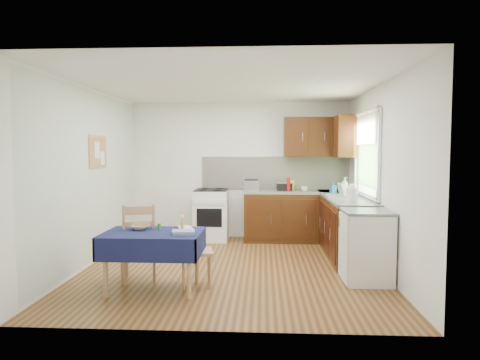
# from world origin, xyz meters

# --- Properties ---
(floor) EXTENTS (4.20, 4.20, 0.00)m
(floor) POSITION_xyz_m (0.00, 0.00, 0.00)
(floor) COLOR #4F2915
(floor) RESTS_ON ground
(ceiling) EXTENTS (4.00, 4.20, 0.02)m
(ceiling) POSITION_xyz_m (0.00, 0.00, 2.50)
(ceiling) COLOR white
(ceiling) RESTS_ON wall_back
(wall_back) EXTENTS (4.00, 0.02, 2.50)m
(wall_back) POSITION_xyz_m (0.00, 2.10, 1.25)
(wall_back) COLOR white
(wall_back) RESTS_ON ground
(wall_front) EXTENTS (4.00, 0.02, 2.50)m
(wall_front) POSITION_xyz_m (0.00, -2.10, 1.25)
(wall_front) COLOR white
(wall_front) RESTS_ON ground
(wall_left) EXTENTS (0.02, 4.20, 2.50)m
(wall_left) POSITION_xyz_m (-2.00, 0.00, 1.25)
(wall_left) COLOR silver
(wall_left) RESTS_ON ground
(wall_right) EXTENTS (0.02, 4.20, 2.50)m
(wall_right) POSITION_xyz_m (2.00, 0.00, 1.25)
(wall_right) COLOR white
(wall_right) RESTS_ON ground
(base_cabinets) EXTENTS (1.90, 2.30, 0.86)m
(base_cabinets) POSITION_xyz_m (1.36, 1.26, 0.43)
(base_cabinets) COLOR #311A08
(base_cabinets) RESTS_ON ground
(worktop_back) EXTENTS (1.90, 0.60, 0.04)m
(worktop_back) POSITION_xyz_m (1.05, 1.80, 0.88)
(worktop_back) COLOR slate
(worktop_back) RESTS_ON base_cabinets
(worktop_right) EXTENTS (0.60, 1.70, 0.04)m
(worktop_right) POSITION_xyz_m (1.70, 0.65, 0.88)
(worktop_right) COLOR slate
(worktop_right) RESTS_ON base_cabinets
(worktop_corner) EXTENTS (0.60, 0.60, 0.04)m
(worktop_corner) POSITION_xyz_m (1.70, 1.80, 0.88)
(worktop_corner) COLOR slate
(worktop_corner) RESTS_ON base_cabinets
(splashback) EXTENTS (2.70, 0.02, 0.60)m
(splashback) POSITION_xyz_m (0.65, 2.08, 1.20)
(splashback) COLOR beige
(splashback) RESTS_ON wall_back
(upper_cabinets) EXTENTS (1.20, 0.85, 0.70)m
(upper_cabinets) POSITION_xyz_m (1.52, 1.80, 1.85)
(upper_cabinets) COLOR #311A08
(upper_cabinets) RESTS_ON wall_back
(stove) EXTENTS (0.60, 0.61, 0.92)m
(stove) POSITION_xyz_m (-0.50, 1.80, 0.46)
(stove) COLOR white
(stove) RESTS_ON ground
(window) EXTENTS (0.04, 1.48, 1.26)m
(window) POSITION_xyz_m (1.97, 0.70, 1.65)
(window) COLOR #355C26
(window) RESTS_ON wall_right
(fridge) EXTENTS (0.58, 0.60, 0.89)m
(fridge) POSITION_xyz_m (1.70, -0.55, 0.44)
(fridge) COLOR white
(fridge) RESTS_ON ground
(corkboard) EXTENTS (0.04, 0.62, 0.47)m
(corkboard) POSITION_xyz_m (-1.97, 0.30, 1.60)
(corkboard) COLOR tan
(corkboard) RESTS_ON wall_left
(dining_table) EXTENTS (1.13, 0.76, 0.68)m
(dining_table) POSITION_xyz_m (-0.84, -0.99, 0.57)
(dining_table) COLOR #0D1636
(dining_table) RESTS_ON ground
(chair_far) EXTENTS (0.52, 0.52, 0.97)m
(chair_far) POSITION_xyz_m (-1.09, -0.67, 0.51)
(chair_far) COLOR tan
(chair_far) RESTS_ON ground
(chair_near) EXTENTS (0.44, 0.44, 0.86)m
(chair_near) POSITION_xyz_m (-0.41, -0.81, 0.45)
(chair_near) COLOR tan
(chair_near) RESTS_ON ground
(toaster) EXTENTS (0.27, 0.17, 0.21)m
(toaster) POSITION_xyz_m (0.22, 1.72, 0.99)
(toaster) COLOR #ADADB1
(toaster) RESTS_ON worktop_back
(sandwich_press) EXTENTS (0.27, 0.23, 0.16)m
(sandwich_press) POSITION_xyz_m (0.81, 1.85, 0.98)
(sandwich_press) COLOR black
(sandwich_press) RESTS_ON worktop_back
(sauce_bottle) EXTENTS (0.05, 0.05, 0.24)m
(sauce_bottle) POSITION_xyz_m (0.88, 1.72, 1.02)
(sauce_bottle) COLOR red
(sauce_bottle) RESTS_ON worktop_back
(yellow_packet) EXTENTS (0.14, 0.10, 0.18)m
(yellow_packet) POSITION_xyz_m (0.93, 1.93, 0.99)
(yellow_packet) COLOR yellow
(yellow_packet) RESTS_ON worktop_back
(dish_rack) EXTENTS (0.44, 0.34, 0.21)m
(dish_rack) POSITION_xyz_m (1.64, 0.89, 0.92)
(dish_rack) COLOR #96969B
(dish_rack) RESTS_ON worktop_right
(kettle) EXTENTS (0.16, 0.16, 0.26)m
(kettle) POSITION_xyz_m (1.65, 0.15, 1.02)
(kettle) COLOR white
(kettle) RESTS_ON worktop_right
(cup) EXTENTS (0.13, 0.13, 0.09)m
(cup) POSITION_xyz_m (1.15, 1.68, 0.94)
(cup) COLOR silver
(cup) RESTS_ON worktop_back
(soap_bottle_a) EXTENTS (0.16, 0.16, 0.30)m
(soap_bottle_a) POSITION_xyz_m (1.70, 0.91, 1.05)
(soap_bottle_a) COLOR white
(soap_bottle_a) RESTS_ON worktop_right
(soap_bottle_b) EXTENTS (0.11, 0.11, 0.19)m
(soap_bottle_b) POSITION_xyz_m (1.60, 1.40, 1.00)
(soap_bottle_b) COLOR #1E6BB1
(soap_bottle_b) RESTS_ON worktop_right
(soap_bottle_c) EXTENTS (0.18, 0.18, 0.16)m
(soap_bottle_c) POSITION_xyz_m (1.71, 0.36, 0.98)
(soap_bottle_c) COLOR green
(soap_bottle_c) RESTS_ON worktop_right
(plate_bowl) EXTENTS (0.22, 0.22, 0.05)m
(plate_bowl) POSITION_xyz_m (-1.02, -0.86, 0.70)
(plate_bowl) COLOR beige
(plate_bowl) RESTS_ON dining_table
(book) EXTENTS (0.22, 0.25, 0.02)m
(book) POSITION_xyz_m (-0.58, -0.78, 0.69)
(book) COLOR white
(book) RESTS_ON dining_table
(spice_jar) EXTENTS (0.04, 0.04, 0.08)m
(spice_jar) POSITION_xyz_m (-0.79, -0.89, 0.72)
(spice_jar) COLOR #258826
(spice_jar) RESTS_ON dining_table
(tea_towel) EXTENTS (0.28, 0.24, 0.04)m
(tea_towel) POSITION_xyz_m (-0.46, -1.11, 0.70)
(tea_towel) COLOR #292F96
(tea_towel) RESTS_ON dining_table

